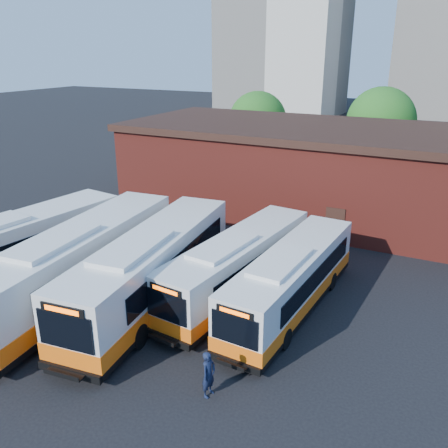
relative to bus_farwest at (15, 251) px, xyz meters
The scene contains 10 objects.
ground 11.12m from the bus_farwest, ahead, with size 220.00×220.00×0.00m, color black.
bus_farwest is the anchor object (origin of this frame).
bus_west 4.54m from the bus_farwest, ahead, with size 4.05×13.94×3.75m.
bus_midwest 8.04m from the bus_farwest, ahead, with size 4.19×13.52×3.63m.
bus_mideast 11.89m from the bus_farwest, 18.90° to the left, with size 3.58×11.75×3.16m.
bus_east 14.56m from the bus_farwest, 14.13° to the left, with size 3.00×11.43×3.08m.
transit_worker 14.00m from the bus_farwest, 14.26° to the right, with size 0.64×0.42×1.77m, color #111932.
depot_building 21.47m from the bus_farwest, 59.41° to the left, with size 28.60×12.60×6.40m.
tree_west 30.59m from the bus_farwest, 88.31° to the left, with size 6.00×6.00×7.65m.
tree_mid 35.07m from the bus_farwest, 68.31° to the left, with size 6.56×6.56×8.36m.
Camera 1 is at (9.38, -13.93, 11.63)m, focal length 38.00 mm.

